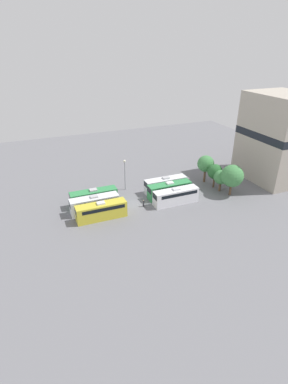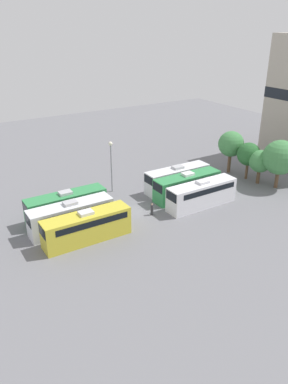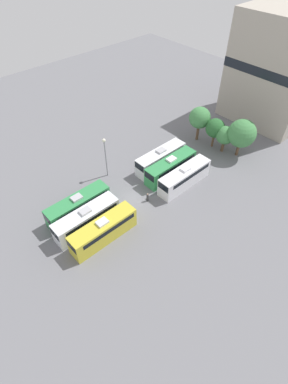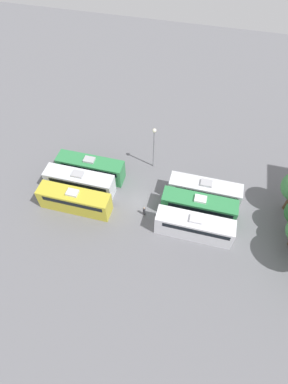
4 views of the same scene
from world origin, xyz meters
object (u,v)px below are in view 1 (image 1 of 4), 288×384
(bus_0, at_px, (94,197))
(bus_2, at_px, (101,210))
(worker_person, at_px, (143,203))
(light_pole, at_px, (125,170))
(depot_building, at_px, (278,138))
(tree_2, at_px, (221,177))
(bus_4, at_px, (170,190))
(tree_1, at_px, (215,172))
(bus_3, at_px, (166,184))
(bus_1, at_px, (95,204))
(tree_0, at_px, (206,164))
(tree_3, at_px, (232,176))
(bus_5, at_px, (176,196))

(bus_0, bearing_deg, bus_2, -0.12)
(bus_0, height_order, worker_person, bus_0)
(light_pole, xyz_separation_m, depot_building, (7.50, 37.99, 5.59))
(worker_person, xyz_separation_m, tree_2, (-0.19, 19.86, 2.81))
(bus_4, height_order, tree_1, tree_1)
(bus_2, distance_m, bus_3, 18.46)
(bus_1, distance_m, bus_3, 18.19)
(tree_0, bearing_deg, tree_2, 5.31)
(tree_1, height_order, tree_2, tree_1)
(light_pole, distance_m, tree_1, 21.77)
(worker_person, bearing_deg, tree_2, 90.55)
(bus_3, height_order, bus_4, same)
(bus_3, xyz_separation_m, tree_3, (7.35, 13.19, 2.94))
(bus_0, bearing_deg, tree_1, 85.10)
(tree_1, xyz_separation_m, tree_2, (2.30, 0.18, -0.54))
(tree_0, height_order, tree_1, tree_0)
(bus_1, distance_m, worker_person, 10.48)
(light_pole, bearing_deg, tree_3, 61.44)
(tree_1, bearing_deg, bus_2, -82.59)
(bus_1, distance_m, bus_2, 3.33)
(bus_1, height_order, tree_1, tree_1)
(bus_4, relative_size, tree_0, 1.46)
(bus_0, distance_m, bus_1, 3.10)
(bus_2, distance_m, depot_building, 47.69)
(bus_4, distance_m, worker_person, 7.63)
(bus_0, height_order, tree_1, tree_1)
(bus_0, distance_m, tree_2, 29.96)
(bus_2, relative_size, tree_2, 1.92)
(bus_4, height_order, light_pole, light_pole)
(tree_0, relative_size, tree_2, 1.31)
(tree_3, bearing_deg, tree_1, -166.08)
(bus_0, relative_size, depot_building, 0.48)
(bus_3, distance_m, light_pole, 10.32)
(bus_2, xyz_separation_m, tree_2, (-1.52, 29.53, 1.71))
(bus_1, bearing_deg, light_pole, 128.74)
(bus_0, xyz_separation_m, depot_building, (3.08, 46.72, 8.94))
(bus_4, relative_size, light_pole, 1.33)
(bus_0, distance_m, bus_3, 17.37)
(bus_5, xyz_separation_m, tree_0, (-7.44, 12.13, 3.02))
(tree_0, height_order, tree_2, tree_0)
(depot_building, bearing_deg, worker_person, -87.04)
(bus_0, height_order, tree_2, tree_2)
(tree_3, bearing_deg, bus_4, -108.02)
(worker_person, height_order, tree_1, tree_1)
(bus_3, xyz_separation_m, bus_5, (6.23, -0.53, 0.00))
(bus_0, bearing_deg, tree_2, 80.74)
(bus_4, distance_m, tree_0, 13.06)
(bus_2, relative_size, bus_3, 1.00)
(tree_0, height_order, tree_3, tree_3)
(bus_1, height_order, light_pole, light_pole)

